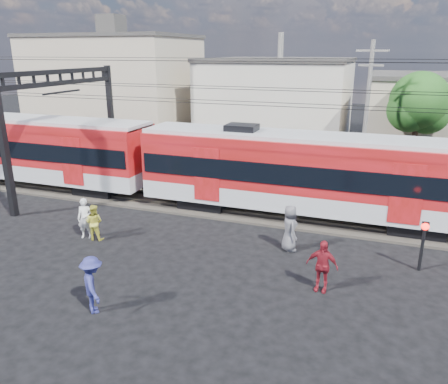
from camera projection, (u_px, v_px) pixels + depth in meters
The scene contains 16 objects.
ground at pixel (160, 282), 15.60m from camera, with size 120.00×120.00×0.00m, color black.
track_bed at pixel (232, 208), 22.74m from camera, with size 70.00×3.40×0.12m, color #2D2823.
rail_near at pixel (227, 211), 22.04m from camera, with size 70.00×0.12×0.12m, color #59544C.
rail_far at pixel (236, 202), 23.38m from camera, with size 70.00×0.12×0.12m, color #59544C.
commuter_train at pixel (310, 172), 20.77m from camera, with size 50.30×3.08×4.17m.
catenary at pixel (83, 103), 23.96m from camera, with size 70.00×9.30×7.52m.
building_west at pixel (116, 87), 41.11m from camera, with size 14.28×10.20×9.30m.
building_midwest at pixel (279, 100), 39.29m from camera, with size 12.24×12.24×7.30m.
utility_pole_mid at pixel (367, 111), 25.71m from camera, with size 1.80×0.24×8.50m.
tree_near at pixel (422, 105), 27.41m from camera, with size 3.82×3.64×6.72m.
pedestrian_a at pixel (85, 218), 19.08m from camera, with size 0.66×0.43×1.81m, color silver.
pedestrian_b at pixel (94, 222), 18.92m from camera, with size 0.78×0.61×1.60m, color gold.
pedestrian_c at pixel (93, 285), 13.59m from camera, with size 1.21×0.70×1.88m, color navy.
pedestrian_d at pixel (322, 266), 14.81m from camera, with size 1.09×0.45×1.86m, color maroon.
pedestrian_e at pixel (290, 228), 17.86m from camera, with size 0.95×0.62×1.94m, color #525257.
crossing_signal at pixel (424, 237), 16.05m from camera, with size 0.29×0.29×1.96m.
Camera 1 is at (6.83, -12.26, 7.88)m, focal length 35.00 mm.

